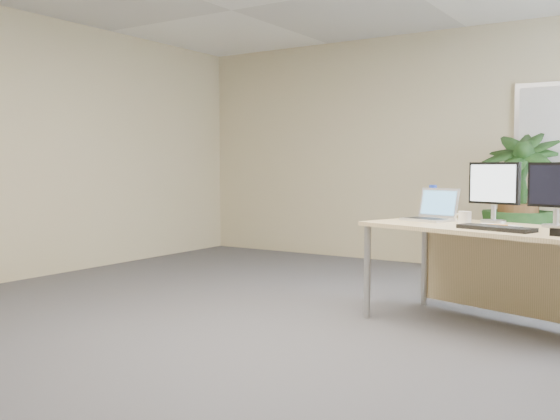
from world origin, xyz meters
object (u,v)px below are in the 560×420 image
Objects in this scene: floor_plant at (518,205)px; laptop at (432,212)px; monitor_right at (557,190)px; desk at (511,249)px; monitor_left at (494,188)px.

floor_plant is 2.05m from laptop.
desk is at bearing -156.60° from monitor_right.
desk is 0.50m from monitor_right.
monitor_left reaches higher than laptop.
desk is 0.52m from monitor_left.
monitor_left is at bearing 9.48° from laptop.
desk is at bearing -16.40° from laptop.
monitor_left is at bearing 161.95° from monitor_right.
floor_plant is at bearing 108.17° from monitor_right.
monitor_left is at bearing 126.18° from desk.
laptop reaches higher than desk.
monitor_left is (0.24, -1.97, 0.24)m from floor_plant.
monitor_left is 1.01× the size of monitor_right.
desk is 2.28m from floor_plant.
laptop is (-0.44, -0.07, -0.19)m from monitor_left.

